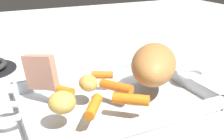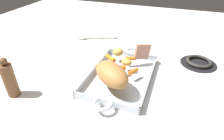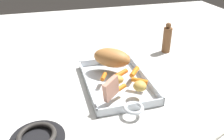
# 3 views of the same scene
# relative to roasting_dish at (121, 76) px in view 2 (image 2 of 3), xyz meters

# --- Properties ---
(ground_plane) EXTENTS (2.37, 2.37, 0.00)m
(ground_plane) POSITION_rel_roasting_dish_xyz_m (0.00, 0.00, -0.01)
(ground_plane) COLOR silver
(roasting_dish) EXTENTS (0.46, 0.24, 0.03)m
(roasting_dish) POSITION_rel_roasting_dish_xyz_m (0.00, 0.00, 0.00)
(roasting_dish) COLOR silver
(roasting_dish) RESTS_ON ground_plane
(pork_roast) EXTENTS (0.17, 0.18, 0.08)m
(pork_roast) POSITION_rel_roasting_dish_xyz_m (-0.09, 0.01, 0.06)
(pork_roast) COLOR #B7773E
(pork_roast) RESTS_ON roasting_dish
(roast_slice_thin) EXTENTS (0.06, 0.07, 0.08)m
(roast_slice_thin) POSITION_rel_roasting_dish_xyz_m (0.13, -0.06, 0.06)
(roast_slice_thin) COLOR tan
(roast_slice_thin) RESTS_ON roasting_dish
(baby_carrot_northeast) EXTENTS (0.05, 0.07, 0.02)m
(baby_carrot_northeast) POSITION_rel_roasting_dish_xyz_m (0.00, 0.02, 0.03)
(baby_carrot_northeast) COLOR orange
(baby_carrot_northeast) RESTS_ON roasting_dish
(baby_carrot_southeast) EXTENTS (0.05, 0.06, 0.02)m
(baby_carrot_southeast) POSITION_rel_roasting_dish_xyz_m (0.07, 0.07, 0.03)
(baby_carrot_southeast) COLOR orange
(baby_carrot_southeast) RESTS_ON roasting_dish
(baby_carrot_southwest) EXTENTS (0.05, 0.04, 0.02)m
(baby_carrot_southwest) POSITION_rel_roasting_dish_xyz_m (-0.00, -0.05, 0.03)
(baby_carrot_southwest) COLOR orange
(baby_carrot_southwest) RESTS_ON roasting_dish
(baby_carrot_center_right) EXTENTS (0.04, 0.05, 0.02)m
(baby_carrot_center_right) POSITION_rel_roasting_dish_xyz_m (0.10, -0.01, 0.03)
(baby_carrot_center_right) COLOR orange
(baby_carrot_center_right) RESTS_ON roasting_dish
(baby_carrot_northwest) EXTENTS (0.06, 0.06, 0.02)m
(baby_carrot_northwest) POSITION_rel_roasting_dish_xyz_m (-0.00, 0.08, 0.03)
(baby_carrot_northwest) COLOR orange
(baby_carrot_northwest) RESTS_ON roasting_dish
(potato_golden_large) EXTENTS (0.06, 0.06, 0.04)m
(potato_golden_large) POSITION_rel_roasting_dish_xyz_m (0.12, 0.05, 0.04)
(potato_golden_large) COLOR gold
(potato_golden_large) RESTS_ON roasting_dish
(potato_corner) EXTENTS (0.04, 0.05, 0.03)m
(potato_corner) POSITION_rel_roasting_dish_xyz_m (0.05, -0.01, 0.04)
(potato_corner) COLOR gold
(potato_corner) RESTS_ON roasting_dish
(stove_burner_rear) EXTENTS (0.16, 0.16, 0.02)m
(stove_burner_rear) POSITION_rel_roasting_dish_xyz_m (0.23, -0.30, -0.00)
(stove_burner_rear) COLOR black
(stove_burner_rear) RESTS_ON ground_plane
(serving_spoon) EXTENTS (0.11, 0.23, 0.02)m
(serving_spoon) POSITION_rel_roasting_dish_xyz_m (0.33, 0.28, -0.00)
(serving_spoon) COLOR white
(serving_spoon) RESTS_ON ground_plane
(pepper_mill) EXTENTS (0.04, 0.04, 0.15)m
(pepper_mill) POSITION_rel_roasting_dish_xyz_m (-0.23, 0.33, 0.06)
(pepper_mill) COLOR brown
(pepper_mill) RESTS_ON ground_plane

